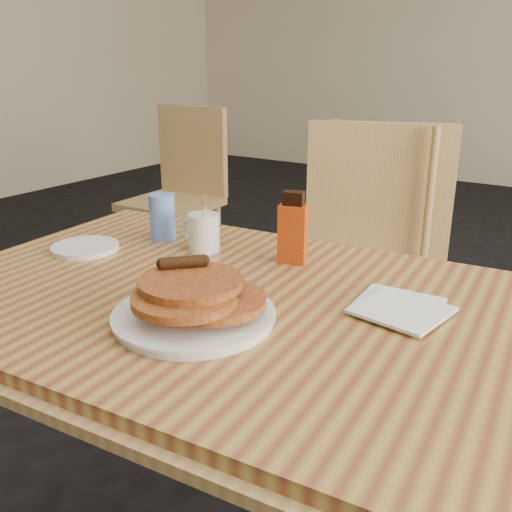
# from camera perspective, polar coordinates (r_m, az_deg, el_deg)

# --- Properties ---
(main_table) EXTENTS (1.32, 0.95, 0.75)m
(main_table) POSITION_cam_1_polar(r_m,az_deg,el_deg) (1.14, -3.00, -5.72)
(main_table) COLOR olive
(main_table) RESTS_ON floor
(chair_main_far) EXTENTS (0.58, 0.59, 1.00)m
(chair_main_far) POSITION_cam_1_polar(r_m,az_deg,el_deg) (1.80, 10.50, -0.10)
(chair_main_far) COLOR tan
(chair_main_far) RESTS_ON floor
(chair_wall_extra) EXTENTS (0.44, 0.44, 0.94)m
(chair_wall_extra) POSITION_cam_1_polar(r_m,az_deg,el_deg) (3.08, -7.45, 7.47)
(chair_wall_extra) COLOR tan
(chair_wall_extra) RESTS_ON floor
(pancake_plate) EXTENTS (0.29, 0.29, 0.10)m
(pancake_plate) POSITION_cam_1_polar(r_m,az_deg,el_deg) (1.00, -6.20, -4.93)
(pancake_plate) COLOR silver
(pancake_plate) RESTS_ON main_table
(coffee_mug) EXTENTS (0.11, 0.08, 0.14)m
(coffee_mug) POSITION_cam_1_polar(r_m,az_deg,el_deg) (1.36, -5.33, 2.46)
(coffee_mug) COLOR silver
(coffee_mug) RESTS_ON main_table
(syrup_bottle) EXTENTS (0.07, 0.05, 0.16)m
(syrup_bottle) POSITION_cam_1_polar(r_m,az_deg,el_deg) (1.27, 3.71, 2.60)
(syrup_bottle) COLOR maroon
(syrup_bottle) RESTS_ON main_table
(napkin_stack) EXTENTS (0.18, 0.19, 0.01)m
(napkin_stack) POSITION_cam_1_polar(r_m,az_deg,el_deg) (1.08, 14.16, -5.03)
(napkin_stack) COLOR silver
(napkin_stack) RESTS_ON main_table
(blue_tumbler) EXTENTS (0.07, 0.07, 0.11)m
(blue_tumbler) POSITION_cam_1_polar(r_m,az_deg,el_deg) (1.46, -9.32, 3.91)
(blue_tumbler) COLOR #5C82D7
(blue_tumbler) RESTS_ON main_table
(side_saucer) EXTENTS (0.18, 0.18, 0.01)m
(side_saucer) POSITION_cam_1_polar(r_m,az_deg,el_deg) (1.43, -16.71, 0.83)
(side_saucer) COLOR silver
(side_saucer) RESTS_ON main_table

